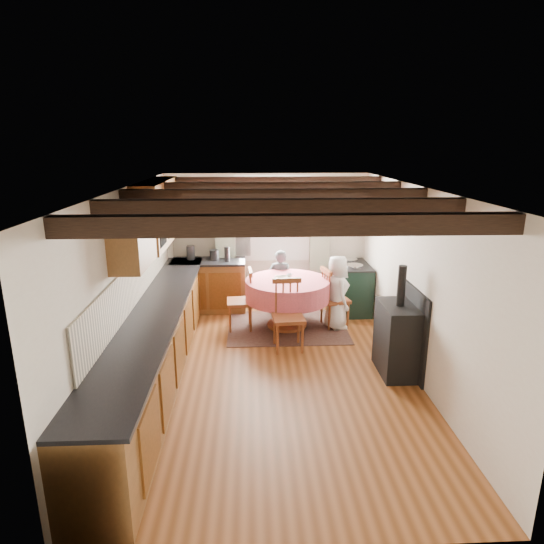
{
  "coord_description": "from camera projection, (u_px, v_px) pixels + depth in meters",
  "views": [
    {
      "loc": [
        -0.3,
        -5.47,
        2.91
      ],
      "look_at": [
        0.0,
        0.8,
        1.15
      ],
      "focal_mm": 30.46,
      "sensor_mm": 36.0,
      "label": 1
    }
  ],
  "objects": [
    {
      "name": "floor",
      "position": [
        275.0,
        372.0,
        6.06
      ],
      "size": [
        3.6,
        5.5,
        0.0
      ],
      "primitive_type": "cube",
      "color": "#945429",
      "rests_on": "ground"
    },
    {
      "name": "ceiling",
      "position": [
        275.0,
        188.0,
        5.42
      ],
      "size": [
        3.6,
        5.5,
        0.0
      ],
      "primitive_type": "cube",
      "color": "white",
      "rests_on": "ground"
    },
    {
      "name": "wall_back",
      "position": [
        267.0,
        240.0,
        8.38
      ],
      "size": [
        3.6,
        0.0,
        2.4
      ],
      "primitive_type": "cube",
      "color": "silver",
      "rests_on": "ground"
    },
    {
      "name": "wall_front",
      "position": [
        297.0,
        407.0,
        3.1
      ],
      "size": [
        3.6,
        0.0,
        2.4
      ],
      "primitive_type": "cube",
      "color": "silver",
      "rests_on": "ground"
    },
    {
      "name": "wall_left",
      "position": [
        129.0,
        288.0,
        5.66
      ],
      "size": [
        0.0,
        5.5,
        2.4
      ],
      "primitive_type": "cube",
      "color": "silver",
      "rests_on": "ground"
    },
    {
      "name": "wall_right",
      "position": [
        417.0,
        283.0,
        5.82
      ],
      "size": [
        0.0,
        5.5,
        2.4
      ],
      "primitive_type": "cube",
      "color": "silver",
      "rests_on": "ground"
    },
    {
      "name": "beam_a",
      "position": [
        289.0,
        225.0,
        3.52
      ],
      "size": [
        3.6,
        0.16,
        0.16
      ],
      "primitive_type": "cube",
      "color": "black",
      "rests_on": "ceiling"
    },
    {
      "name": "beam_b",
      "position": [
        281.0,
        207.0,
        4.48
      ],
      "size": [
        3.6,
        0.16,
        0.16
      ],
      "primitive_type": "cube",
      "color": "black",
      "rests_on": "ceiling"
    },
    {
      "name": "beam_c",
      "position": [
        275.0,
        196.0,
        5.44
      ],
      "size": [
        3.6,
        0.16,
        0.16
      ],
      "primitive_type": "cube",
      "color": "black",
      "rests_on": "ceiling"
    },
    {
      "name": "beam_d",
      "position": [
        271.0,
        188.0,
        6.4
      ],
      "size": [
        3.6,
        0.16,
        0.16
      ],
      "primitive_type": "cube",
      "color": "black",
      "rests_on": "ceiling"
    },
    {
      "name": "beam_e",
      "position": [
        268.0,
        182.0,
        7.36
      ],
      "size": [
        3.6,
        0.16,
        0.16
      ],
      "primitive_type": "cube",
      "color": "black",
      "rests_on": "ceiling"
    },
    {
      "name": "splash_left",
      "position": [
        136.0,
        280.0,
        5.95
      ],
      "size": [
        0.02,
        4.5,
        0.55
      ],
      "primitive_type": "cube",
      "color": "beige",
      "rests_on": "wall_left"
    },
    {
      "name": "splash_back",
      "position": [
        212.0,
        241.0,
        8.32
      ],
      "size": [
        1.4,
        0.02,
        0.55
      ],
      "primitive_type": "cube",
      "color": "beige",
      "rests_on": "wall_back"
    },
    {
      "name": "base_cabinet_left",
      "position": [
        158.0,
        344.0,
        5.88
      ],
      "size": [
        0.6,
        5.3,
        0.88
      ],
      "primitive_type": "cube",
      "color": "brown",
      "rests_on": "floor"
    },
    {
      "name": "base_cabinet_back",
      "position": [
        209.0,
        286.0,
        8.25
      ],
      "size": [
        1.3,
        0.6,
        0.88
      ],
      "primitive_type": "cube",
      "color": "brown",
      "rests_on": "floor"
    },
    {
      "name": "worktop_left",
      "position": [
        157.0,
        310.0,
        5.75
      ],
      "size": [
        0.64,
        5.3,
        0.04
      ],
      "primitive_type": "cube",
      "color": "black",
      "rests_on": "base_cabinet_left"
    },
    {
      "name": "worktop_back",
      "position": [
        208.0,
        261.0,
        8.11
      ],
      "size": [
        1.3,
        0.64,
        0.04
      ],
      "primitive_type": "cube",
      "color": "black",
      "rests_on": "base_cabinet_back"
    },
    {
      "name": "wall_cabinet_glass",
      "position": [
        157.0,
        212.0,
        6.62
      ],
      "size": [
        0.34,
        1.8,
        0.9
      ],
      "primitive_type": "cube",
      "color": "brown",
      "rests_on": "wall_left"
    },
    {
      "name": "wall_cabinet_solid",
      "position": [
        132.0,
        236.0,
        5.19
      ],
      "size": [
        0.34,
        0.9,
        0.7
      ],
      "primitive_type": "cube",
      "color": "brown",
      "rests_on": "wall_left"
    },
    {
      "name": "window_frame",
      "position": [
        272.0,
        219.0,
        8.27
      ],
      "size": [
        1.34,
        0.03,
        1.54
      ],
      "primitive_type": "cube",
      "color": "white",
      "rests_on": "wall_back"
    },
    {
      "name": "window_pane",
      "position": [
        272.0,
        219.0,
        8.27
      ],
      "size": [
        1.2,
        0.01,
        1.4
      ],
      "primitive_type": "cube",
      "color": "white",
      "rests_on": "wall_back"
    },
    {
      "name": "curtain_left",
      "position": [
        226.0,
        247.0,
        8.28
      ],
      "size": [
        0.35,
        0.1,
        2.1
      ],
      "primitive_type": "cube",
      "color": "#A4AE94",
      "rests_on": "wall_back"
    },
    {
      "name": "curtain_right",
      "position": [
        319.0,
        246.0,
        8.36
      ],
      "size": [
        0.35,
        0.1,
        2.1
      ],
      "primitive_type": "cube",
      "color": "#A4AE94",
      "rests_on": "wall_back"
    },
    {
      "name": "curtain_rod",
      "position": [
        273.0,
        185.0,
        8.02
      ],
      "size": [
        2.0,
        0.03,
        0.03
      ],
      "primitive_type": "cylinder",
      "rotation": [
        0.0,
        1.57,
        0.0
      ],
      "color": "black",
      "rests_on": "wall_back"
    },
    {
      "name": "wall_picture",
      "position": [
        371.0,
        216.0,
        7.9
      ],
      "size": [
        0.04,
        0.5,
        0.6
      ],
      "primitive_type": "cube",
      "color": "gold",
      "rests_on": "wall_right"
    },
    {
      "name": "wall_plate",
      "position": [
        325.0,
        213.0,
        8.27
      ],
      "size": [
        0.3,
        0.02,
        0.3
      ],
      "primitive_type": "cylinder",
      "rotation": [
        1.57,
        0.0,
        0.0
      ],
      "color": "silver",
      "rests_on": "wall_back"
    },
    {
      "name": "rug",
      "position": [
        287.0,
        327.0,
        7.54
      ],
      "size": [
        1.91,
        1.48,
        0.01
      ],
      "primitive_type": "cube",
      "color": "brown",
      "rests_on": "floor"
    },
    {
      "name": "dining_table",
      "position": [
        287.0,
        304.0,
        7.44
      ],
      "size": [
        1.34,
        1.34,
        0.81
      ],
      "primitive_type": null,
      "color": "#F65C6E",
      "rests_on": "floor"
    },
    {
      "name": "chair_near",
      "position": [
        288.0,
        316.0,
        6.63
      ],
      "size": [
        0.48,
        0.5,
        1.03
      ],
      "primitive_type": null,
      "rotation": [
        0.0,
        0.0,
        0.07
      ],
      "color": "brown",
      "rests_on": "floor"
    },
    {
      "name": "chair_left",
      "position": [
        240.0,
        300.0,
        7.37
      ],
      "size": [
        0.47,
        0.45,
        0.99
      ],
      "primitive_type": null,
      "rotation": [
        0.0,
        0.0,
        -1.52
      ],
      "color": "brown",
      "rests_on": "floor"
    },
    {
      "name": "chair_right",
      "position": [
        335.0,
        297.0,
        7.49
      ],
      "size": [
        0.52,
        0.51,
        0.99
      ],
      "primitive_type": null,
      "rotation": [
        0.0,
        0.0,
        1.78
      ],
      "color": "brown",
      "rests_on": "floor"
    },
    {
      "name": "aga_range",
      "position": [
        350.0,
        287.0,
        8.2
      ],
      "size": [
        0.62,
        0.95,
        0.88
      ],
      "primitive_type": null,
      "color": "black",
      "rests_on": "floor"
    },
    {
      "name": "cast_iron_stove",
      "position": [
        399.0,
        321.0,
        5.88
      ],
      "size": [
        0.44,
        0.73,
        1.45
      ],
      "primitive_type": null,
      "color": "black",
      "rests_on": "floor"
    },
    {
      "name": "child_far",
      "position": [
        280.0,
        282.0,
        8.04
      ],
      "size": [
        0.44,
        0.3,
        1.15
      ],
      "primitive_type": "imported",
      "rotation": [
        0.0,
        0.0,
        3.07
      ],
      "color": "#3C4447",
      "rests_on": "floor"
    },
    {
      "name": "child_right",
      "position": [
        337.0,
        292.0,
        7.39
      ],
      "size": [
        0.48,
        0.65,
        1.2
      ],
      "primitive_type": "imported",
      "rotation": [
        0.0,
        0.0,
        1.76
      ],
      "color": "white",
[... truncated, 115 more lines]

